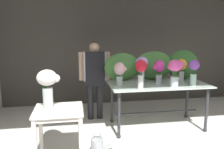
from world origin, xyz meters
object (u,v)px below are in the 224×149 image
Objects in this scene: vase_lilac_peonies at (142,66)px; vase_white_roses_tall at (48,85)px; display_table_glass at (157,90)px; vase_blush_snapdragons at (120,72)px; vase_magenta_lilies at (159,69)px; vase_fuchsia_stock at (175,70)px; vase_crimson_freesia at (141,71)px; watering_can at (98,146)px; vase_violet_tulips at (194,71)px; side_table_white at (59,116)px; florist at (95,72)px; vase_sunset_anemones at (182,68)px.

vase_white_roses_tall is (-1.57, -0.98, -0.08)m from vase_lilac_peonies.
vase_blush_snapdragons reaches higher than display_table_glass.
vase_blush_snapdragons is 1.37m from vase_white_roses_tall.
vase_fuchsia_stock is at bearing -63.62° from vase_magenta_lilies.
vase_crimson_freesia is 1.36× the size of watering_can.
vase_magenta_lilies is 0.88× the size of vase_crimson_freesia.
vase_violet_tulips reaches higher than vase_white_roses_tall.
side_table_white is 1.82m from vase_lilac_peonies.
side_table_white reaches higher than watering_can.
florist is 1.63m from vase_white_roses_tall.
vase_blush_snapdragons is (1.00, 0.79, 0.44)m from side_table_white.
vase_lilac_peonies reaches higher than side_table_white.
vase_magenta_lilies is (-0.53, 0.27, -0.01)m from vase_violet_tulips.
vase_lilac_peonies is (0.82, -0.46, 0.18)m from florist.
vase_magenta_lilies is 1.75m from watering_can.
vase_fuchsia_stock reaches higher than vase_blush_snapdragons.
vase_lilac_peonies is at bearing -179.42° from vase_sunset_anemones.
vase_violet_tulips is 1.06× the size of vase_sunset_anemones.
vase_sunset_anemones is 1.20× the size of watering_can.
display_table_glass is 2.05m from vase_white_roses_tall.
florist reaches higher than vase_violet_tulips.
vase_fuchsia_stock is 1.13× the size of vase_blush_snapdragons.
watering_can is at bearing -134.20° from vase_lilac_peonies.
vase_crimson_freesia is at bearing 32.03° from watering_can.
vase_crimson_freesia reaches higher than watering_can.
vase_white_roses_tall is (-1.12, -0.79, -0.00)m from vase_blush_snapdragons.
side_table_white is at bearing -141.51° from vase_blush_snapdragons.
vase_magenta_lilies is (0.74, 0.08, 0.01)m from vase_blush_snapdragons.
vase_violet_tulips is at bearing 14.96° from side_table_white.
vase_white_roses_tall is at bearing -144.79° from vase_blush_snapdragons.
vase_fuchsia_stock is 0.61m from vase_crimson_freesia.
vase_lilac_peonies is (-0.26, 0.14, 0.45)m from display_table_glass.
vase_fuchsia_stock reaches higher than side_table_white.
vase_blush_snapdragons is 1.30m from watering_can.
vase_sunset_anemones is at bearing -15.80° from florist.
vase_sunset_anemones is (1.24, 0.20, 0.01)m from vase_blush_snapdragons.
watering_can is (-1.71, -0.95, -0.96)m from vase_sunset_anemones.
florist is 1.85m from vase_violet_tulips.
side_table_white is at bearing -165.04° from vase_violet_tulips.
florist reaches higher than vase_crimson_freesia.
vase_crimson_freesia is 0.89× the size of vase_white_roses_tall.
vase_white_roses_tall is (-1.86, -0.88, -0.02)m from vase_magenta_lilies.
vase_crimson_freesia is at bearing 21.74° from side_table_white.
vase_lilac_peonies is 0.49m from vase_blush_snapdragons.
vase_white_roses_tall is at bearing -155.30° from display_table_glass.
vase_violet_tulips reaches higher than vase_blush_snapdragons.
vase_blush_snapdragons is 0.74m from vase_magenta_lilies.
display_table_glass is 5.01× the size of watering_can.
florist is 1.64m from watering_can.
vase_white_roses_tall is (-0.13, 0.00, 0.44)m from side_table_white.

